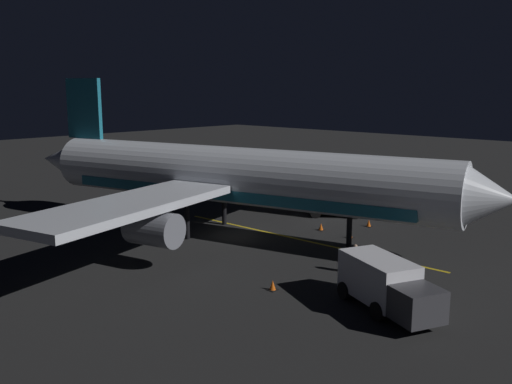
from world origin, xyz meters
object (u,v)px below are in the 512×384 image
airliner (229,177)px  traffic_cone_far (369,223)px  traffic_cone_under_wing (321,227)px  ground_crew_worker (355,259)px  baggage_truck (385,286)px  catering_truck (342,201)px  traffic_cone_near_right (273,286)px  traffic_cone_near_left (350,235)px

airliner → traffic_cone_far: (-9.10, 6.21, -4.01)m
traffic_cone_under_wing → traffic_cone_far: 4.01m
airliner → ground_crew_worker: bearing=84.9°
baggage_truck → catering_truck: 20.23m
traffic_cone_near_right → traffic_cone_near_left: bearing=-166.2°
catering_truck → ground_crew_worker: size_ratio=3.64×
baggage_truck → ground_crew_worker: bearing=-132.0°
airliner → baggage_truck: (4.72, 15.63, -2.98)m
catering_truck → traffic_cone_near_right: size_ratio=11.51×
traffic_cone_under_wing → baggage_truck: bearing=47.9°
traffic_cone_near_left → ground_crew_worker: bearing=35.6°
traffic_cone_near_right → traffic_cone_under_wing: (-12.00, -5.69, 0.00)m
airliner → ground_crew_worker: 12.07m
ground_crew_worker → traffic_cone_far: bearing=-152.2°
traffic_cone_near_right → ground_crew_worker: bearing=162.4°
traffic_cone_near_left → traffic_cone_near_right: (11.65, 2.86, 0.00)m
airliner → traffic_cone_near_right: (6.35, 9.86, -4.01)m
traffic_cone_near_right → traffic_cone_far: size_ratio=1.00×
catering_truck → traffic_cone_near_left: bearing=39.2°
airliner → traffic_cone_near_left: size_ratio=69.65×
traffic_cone_near_left → traffic_cone_far: (-3.80, -0.80, 0.00)m
baggage_truck → traffic_cone_far: 16.76m
baggage_truck → airliner: bearing=-106.8°
traffic_cone_near_right → traffic_cone_under_wing: same height
airliner → catering_truck: size_ratio=6.05×
ground_crew_worker → airliner: bearing=-95.1°
traffic_cone_near_right → traffic_cone_far: 15.87m
catering_truck → traffic_cone_near_left: size_ratio=11.51×
airliner → traffic_cone_far: airliner is taller
baggage_truck → traffic_cone_near_right: (1.62, -5.77, -1.02)m
traffic_cone_far → baggage_truck: bearing=34.3°
traffic_cone_near_right → catering_truck: bearing=-156.9°
traffic_cone_near_left → traffic_cone_near_right: 11.99m
airliner → traffic_cone_near_left: 9.65m
ground_crew_worker → traffic_cone_far: size_ratio=3.16×
catering_truck → traffic_cone_near_left: 7.09m
traffic_cone_near_left → traffic_cone_near_right: size_ratio=1.00×
baggage_truck → traffic_cone_near_left: 13.26m
catering_truck → traffic_cone_near_right: catering_truck is taller
airliner → traffic_cone_far: 11.72m
ground_crew_worker → traffic_cone_under_wing: ground_crew_worker is taller
airliner → traffic_cone_near_right: airliner is taller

